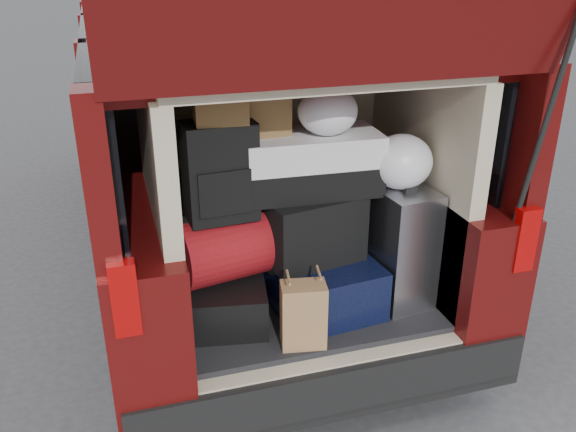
% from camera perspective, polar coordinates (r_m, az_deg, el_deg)
% --- Properties ---
extents(ground, '(80.00, 80.00, 0.00)m').
position_cam_1_polar(ground, '(3.33, 2.29, -17.57)').
color(ground, '#38383B').
rests_on(ground, ground).
extents(minivan, '(1.90, 5.35, 2.77)m').
position_cam_1_polar(minivan, '(4.48, -5.26, 7.07)').
color(minivan, black).
rests_on(minivan, ground).
extents(load_floor, '(1.24, 1.05, 0.55)m').
position_cam_1_polar(load_floor, '(3.36, 0.83, -11.09)').
color(load_floor, black).
rests_on(load_floor, ground).
extents(black_hardshell, '(0.46, 0.57, 0.21)m').
position_cam_1_polar(black_hardshell, '(2.99, -5.91, -7.43)').
color(black_hardshell, black).
rests_on(black_hardshell, load_floor).
extents(navy_hardshell, '(0.54, 0.63, 0.26)m').
position_cam_1_polar(navy_hardshell, '(3.06, 2.90, -5.99)').
color(navy_hardshell, black).
rests_on(navy_hardshell, load_floor).
extents(silver_roller, '(0.30, 0.43, 0.60)m').
position_cam_1_polar(silver_roller, '(3.08, 10.10, -2.54)').
color(silver_roller, silver).
rests_on(silver_roller, load_floor).
extents(kraft_bag, '(0.22, 0.16, 0.31)m').
position_cam_1_polar(kraft_bag, '(2.75, 1.44, -9.24)').
color(kraft_bag, '#AE834E').
rests_on(kraft_bag, load_floor).
extents(red_duffel, '(0.55, 0.41, 0.32)m').
position_cam_1_polar(red_duffel, '(2.87, -5.45, -2.80)').
color(red_duffel, maroon).
rests_on(red_duffel, black_hardshell).
extents(black_soft_case, '(0.50, 0.35, 0.33)m').
position_cam_1_polar(black_soft_case, '(2.92, 2.34, -1.12)').
color(black_soft_case, black).
rests_on(black_soft_case, navy_hardshell).
extents(backpack, '(0.33, 0.21, 0.45)m').
position_cam_1_polar(backpack, '(2.70, -6.38, 4.18)').
color(backpack, black).
rests_on(backpack, red_duffel).
extents(twotone_duffel, '(0.65, 0.36, 0.29)m').
position_cam_1_polar(twotone_duffel, '(2.86, 2.08, 5.01)').
color(twotone_duffel, white).
rests_on(twotone_duffel, black_soft_case).
extents(grocery_sack_lower, '(0.23, 0.19, 0.20)m').
position_cam_1_polar(grocery_sack_lower, '(2.60, -6.43, 10.87)').
color(grocery_sack_lower, brown).
rests_on(grocery_sack_lower, backpack).
extents(grocery_sack_upper, '(0.23, 0.20, 0.22)m').
position_cam_1_polar(grocery_sack_upper, '(2.78, -2.41, 9.88)').
color(grocery_sack_upper, brown).
rests_on(grocery_sack_upper, twotone_duffel).
extents(plastic_bag_center, '(0.28, 0.27, 0.22)m').
position_cam_1_polar(plastic_bag_center, '(2.77, 3.74, 9.78)').
color(plastic_bag_center, white).
rests_on(plastic_bag_center, twotone_duffel).
extents(plastic_bag_right, '(0.33, 0.31, 0.26)m').
position_cam_1_polar(plastic_bag_right, '(2.91, 10.53, 5.02)').
color(plastic_bag_right, white).
rests_on(plastic_bag_right, silver_roller).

